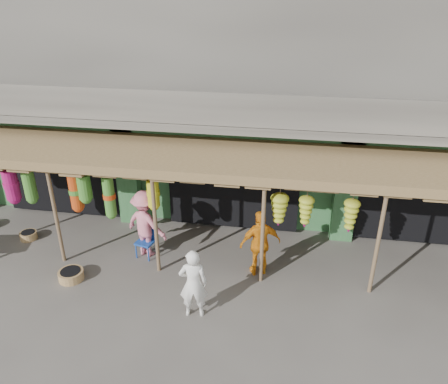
% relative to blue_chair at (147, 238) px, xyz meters
% --- Properties ---
extents(ground, '(80.00, 80.00, 0.00)m').
position_rel_blue_chair_xyz_m(ground, '(1.98, -0.42, -0.50)').
color(ground, '#514C47').
rests_on(ground, ground).
extents(building, '(16.40, 6.80, 7.00)m').
position_rel_blue_chair_xyz_m(building, '(1.98, 4.44, 2.87)').
color(building, gray).
rests_on(building, ground).
extents(awning, '(14.00, 2.70, 2.79)m').
position_rel_blue_chair_xyz_m(awning, '(1.81, 0.37, 2.08)').
color(awning, brown).
rests_on(awning, ground).
extents(blue_chair, '(0.51, 0.52, 0.89)m').
position_rel_blue_chair_xyz_m(blue_chair, '(0.00, 0.00, 0.00)').
color(blue_chair, '#18429E').
rests_on(blue_chair, ground).
extents(basket_mid, '(0.73, 0.73, 0.23)m').
position_rel_blue_chair_xyz_m(basket_mid, '(-1.48, -1.31, -0.38)').
color(basket_mid, olive).
rests_on(basket_mid, ground).
extents(basket_right, '(0.54, 0.54, 0.21)m').
position_rel_blue_chair_xyz_m(basket_right, '(-3.48, 0.18, -0.39)').
color(basket_right, '#9A7C48').
rests_on(basket_right, ground).
extents(person_front, '(0.64, 0.48, 1.61)m').
position_rel_blue_chair_xyz_m(person_front, '(1.69, -2.01, 0.31)').
color(person_front, white).
rests_on(person_front, ground).
extents(person_vendor, '(1.07, 0.75, 1.69)m').
position_rel_blue_chair_xyz_m(person_vendor, '(2.92, -0.32, 0.35)').
color(person_vendor, orange).
rests_on(person_vendor, ground).
extents(person_shopper, '(1.32, 1.04, 1.79)m').
position_rel_blue_chair_xyz_m(person_shopper, '(-0.00, 0.03, 0.40)').
color(person_shopper, pink).
rests_on(person_shopper, ground).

